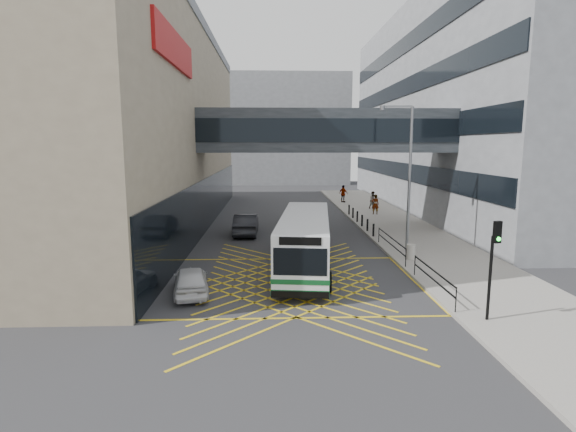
{
  "coord_description": "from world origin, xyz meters",
  "views": [
    {
      "loc": [
        -0.93,
        -20.77,
        6.55
      ],
      "look_at": [
        0.0,
        4.0,
        2.6
      ],
      "focal_mm": 28.0,
      "sensor_mm": 36.0,
      "label": 1
    }
  ],
  "objects": [
    {
      "name": "bus",
      "position": [
        0.82,
        2.15,
        1.59
      ],
      "size": [
        3.6,
        10.77,
        2.96
      ],
      "rotation": [
        0.0,
        0.0,
        -0.11
      ],
      "color": "silver",
      "rests_on": "ground"
    },
    {
      "name": "traffic_light",
      "position": [
        7.04,
        -5.38,
        2.58
      ],
      "size": [
        0.29,
        0.44,
        3.72
      ],
      "rotation": [
        0.0,
        0.0,
        0.21
      ],
      "color": "black",
      "rests_on": "pavement"
    },
    {
      "name": "ground",
      "position": [
        0.0,
        0.0,
        0.0
      ],
      "size": [
        120.0,
        120.0,
        0.0
      ],
      "primitive_type": "plane",
      "color": "#333335"
    },
    {
      "name": "car_white",
      "position": [
        -4.5,
        -1.51,
        0.63
      ],
      "size": [
        2.34,
        4.22,
        1.27
      ],
      "primitive_type": "imported",
      "rotation": [
        0.0,
        0.0,
        3.33
      ],
      "color": "silver",
      "rests_on": "ground"
    },
    {
      "name": "street_lamp",
      "position": [
        7.01,
        5.33,
        5.06
      ],
      "size": [
        1.96,
        0.4,
        8.61
      ],
      "rotation": [
        0.0,
        0.0,
        -0.08
      ],
      "color": "slate",
      "rests_on": "pavement"
    },
    {
      "name": "skybridge",
      "position": [
        3.0,
        12.0,
        7.5
      ],
      "size": [
        20.0,
        4.1,
        3.0
      ],
      "color": "#2F3439",
      "rests_on": "ground"
    },
    {
      "name": "building_far",
      "position": [
        -2.0,
        60.0,
        9.0
      ],
      "size": [
        28.0,
        16.0,
        18.0
      ],
      "primitive_type": "cube",
      "color": "gray",
      "rests_on": "ground"
    },
    {
      "name": "building_right",
      "position": [
        23.98,
        24.0,
        10.0
      ],
      "size": [
        24.09,
        44.0,
        20.0
      ],
      "color": "gray",
      "rests_on": "ground"
    },
    {
      "name": "building_whsmith",
      "position": [
        -17.98,
        16.0,
        8.0
      ],
      "size": [
        24.17,
        42.0,
        16.0
      ],
      "color": "gray",
      "rests_on": "ground"
    },
    {
      "name": "car_dark",
      "position": [
        -2.79,
        11.72,
        0.78
      ],
      "size": [
        1.98,
        4.98,
        1.55
      ],
      "primitive_type": "imported",
      "rotation": [
        0.0,
        0.0,
        3.13
      ],
      "color": "black",
      "rests_on": "ground"
    },
    {
      "name": "bollards",
      "position": [
        6.25,
        15.0,
        0.61
      ],
      "size": [
        0.14,
        10.14,
        0.9
      ],
      "color": "black",
      "rests_on": "pavement"
    },
    {
      "name": "car_silver",
      "position": [
        1.68,
        14.47,
        0.66
      ],
      "size": [
        1.89,
        4.3,
        1.33
      ],
      "primitive_type": "imported",
      "rotation": [
        0.0,
        0.0,
        3.16
      ],
      "color": "#9EA3A7",
      "rests_on": "ground"
    },
    {
      "name": "pedestrian_b",
      "position": [
        9.29,
        23.56,
        1.04
      ],
      "size": [
        0.97,
        0.75,
        1.75
      ],
      "primitive_type": "imported",
      "rotation": [
        0.0,
        0.0,
        0.33
      ],
      "color": "gray",
      "rests_on": "pavement"
    },
    {
      "name": "pedestrian_c",
      "position": [
        7.12,
        28.86,
        1.11
      ],
      "size": [
        1.21,
        1.15,
        1.91
      ],
      "primitive_type": "imported",
      "rotation": [
        0.0,
        0.0,
        2.42
      ],
      "color": "gray",
      "rests_on": "pavement"
    },
    {
      "name": "pedestrian_a",
      "position": [
        8.68,
        20.05,
        1.08
      ],
      "size": [
        0.76,
        0.56,
        1.84
      ],
      "primitive_type": "imported",
      "rotation": [
        0.0,
        0.0,
        3.09
      ],
      "color": "gray",
      "rests_on": "pavement"
    },
    {
      "name": "box_junction",
      "position": [
        0.0,
        0.0,
        0.0
      ],
      "size": [
        12.0,
        9.0,
        0.01
      ],
      "color": "gold",
      "rests_on": "ground"
    },
    {
      "name": "kerb_railings",
      "position": [
        6.15,
        1.78,
        0.88
      ],
      "size": [
        0.05,
        12.54,
        1.0
      ],
      "color": "black",
      "rests_on": "pavement"
    },
    {
      "name": "pavement",
      "position": [
        9.0,
        15.0,
        0.08
      ],
      "size": [
        6.0,
        54.0,
        0.16
      ],
      "primitive_type": "cube",
      "color": "gray",
      "rests_on": "ground"
    },
    {
      "name": "litter_bin",
      "position": [
        6.91,
        3.56,
        0.59
      ],
      "size": [
        0.49,
        0.49,
        0.85
      ],
      "primitive_type": "cylinder",
      "color": "#ADA89E",
      "rests_on": "pavement"
    }
  ]
}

